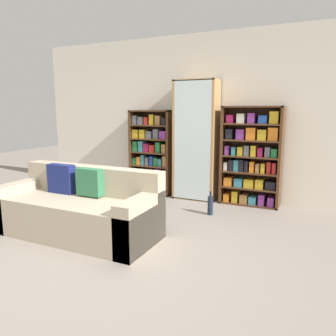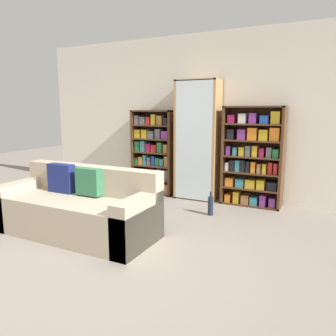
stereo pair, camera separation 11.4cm
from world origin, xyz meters
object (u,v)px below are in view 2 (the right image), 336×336
Objects in this scene: couch at (78,209)px; bookshelf_left at (154,153)px; bookshelf_right at (253,158)px; wine_bottle at (211,206)px; display_cabinet at (198,141)px.

couch is 1.33× the size of bookshelf_left.
wine_bottle is (-0.40, -0.77, -0.61)m from bookshelf_right.
display_cabinet is at bearing 124.10° from wine_bottle.
bookshelf_left reaches higher than wine_bottle.
display_cabinet is 5.76× the size of wine_bottle.
bookshelf_left reaches higher than couch.
wine_bottle is (1.20, 1.37, -0.16)m from couch.
couch is 1.27× the size of bookshelf_right.
couch is at bearing -108.02° from display_cabinet.
bookshelf_left is at bearing -179.98° from bookshelf_right.
bookshelf_left is 1.64m from wine_bottle.
couch is 2.33m from display_cabinet.
bookshelf_left is 0.87m from display_cabinet.
display_cabinet is (0.69, 2.12, 0.68)m from couch.
bookshelf_right is (1.74, 0.00, 0.03)m from bookshelf_left.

